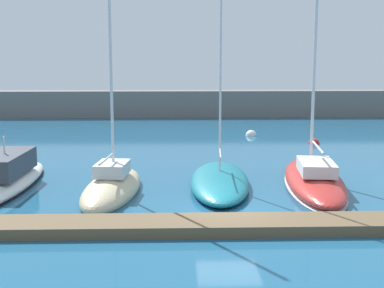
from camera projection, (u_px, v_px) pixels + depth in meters
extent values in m
plane|color=#1E567A|center=(229.00, 213.00, 20.77)|extent=(120.00, 120.00, 0.00)
cube|color=brown|center=(234.00, 225.00, 18.70)|extent=(35.07, 1.78, 0.40)
cube|color=slate|center=(196.00, 104.00, 53.71)|extent=(108.00, 2.09, 2.66)
ellipsoid|color=white|center=(5.00, 184.00, 24.59)|extent=(2.66, 9.46, 0.87)
ellipsoid|color=black|center=(6.00, 188.00, 24.62)|extent=(2.68, 9.55, 0.12)
cube|color=#333842|center=(5.00, 164.00, 24.55)|extent=(1.91, 4.16, 0.98)
cube|color=black|center=(15.00, 155.00, 25.82)|extent=(1.61, 1.08, 0.55)
cylinder|color=silver|center=(4.00, 145.00, 24.40)|extent=(0.08, 0.08, 0.80)
ellipsoid|color=beige|center=(112.00, 189.00, 23.61)|extent=(2.97, 7.28, 1.29)
cylinder|color=silver|center=(110.00, 46.00, 22.88)|extent=(0.13, 0.13, 11.43)
cylinder|color=silver|center=(107.00, 158.00, 22.55)|extent=(0.38, 2.74, 0.09)
cube|color=silver|center=(112.00, 169.00, 23.55)|extent=(1.53, 2.05, 0.57)
ellipsoid|color=#19707F|center=(220.00, 182.00, 24.95)|extent=(3.29, 8.42, 1.00)
cylinder|color=silver|center=(220.00, 152.00, 24.04)|extent=(0.25, 2.66, 0.07)
ellipsoid|color=#B72D28|center=(314.00, 180.00, 25.07)|extent=(3.70, 9.63, 1.00)
ellipsoid|color=silver|center=(314.00, 186.00, 25.11)|extent=(3.73, 9.73, 0.12)
cylinder|color=silver|center=(318.00, 147.00, 23.94)|extent=(0.48, 3.20, 0.11)
cube|color=silver|center=(316.00, 167.00, 24.37)|extent=(1.85, 2.90, 0.56)
sphere|color=white|center=(251.00, 136.00, 41.01)|extent=(0.87, 0.87, 0.87)
sphere|color=red|center=(314.00, 144.00, 37.20)|extent=(0.77, 0.77, 0.77)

